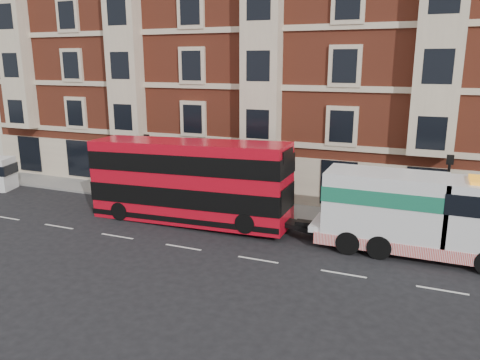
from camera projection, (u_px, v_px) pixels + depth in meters
name	position (u px, v px, depth m)	size (l,w,h in m)	color
ground	(183.00, 247.00, 23.45)	(120.00, 120.00, 0.00)	black
sidewalk	(240.00, 205.00, 30.16)	(90.00, 3.00, 0.15)	slate
victorian_terrace	(285.00, 47.00, 34.25)	(45.00, 12.00, 20.40)	brown
lamp_post_west	(148.00, 162.00, 30.57)	(0.35, 0.15, 4.35)	black
lamp_post_east	(447.00, 190.00, 23.93)	(0.35, 0.15, 4.35)	black
double_decker_bus	(188.00, 180.00, 26.55)	(11.71, 2.69, 4.74)	red
tow_truck	(413.00, 213.00, 22.20)	(9.38, 2.77, 3.91)	silver
pedestrian	(109.00, 180.00, 32.78)	(0.63, 0.41, 1.72)	#17222E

